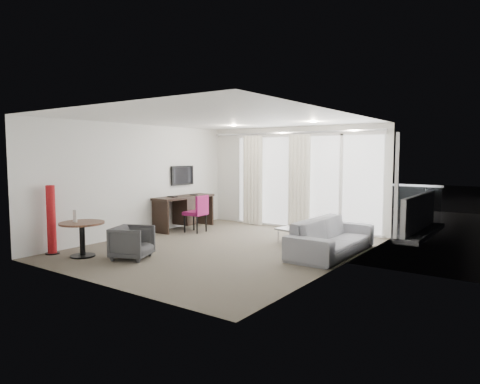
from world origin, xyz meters
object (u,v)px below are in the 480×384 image
Objects in this scene: round_table at (82,239)px; red_lamp at (51,220)px; sofa at (332,237)px; coffee_table at (298,236)px; rattan_chair_b at (368,209)px; rattan_chair_a at (364,206)px; tub_armchair at (132,242)px; desk_chair at (195,214)px; desk at (184,212)px.

round_table is 0.62× the size of red_lamp.
coffee_table is at bearing 63.35° from sofa.
red_lamp is 7.87m from rattan_chair_b.
rattan_chair_a is at bearing 67.53° from round_table.
rattan_chair_b is at bearing 8.79° from sofa.
rattan_chair_a is (0.17, 3.59, 0.29)m from coffee_table.
tub_armchair is 6.66m from rattan_chair_b.
desk_chair is 2.71m from coffee_table.
sofa is (4.22, -0.44, -0.08)m from desk.
red_lamp is 1.60× the size of rattan_chair_b.
desk is 2.44× the size of coffee_table.
red_lamp is at bearing 89.34° from tub_armchair.
red_lamp is 4.96m from coffee_table.
desk is at bearing -127.58° from rattan_chair_a.
desk is 2.20× the size of round_table.
round_table is at bearing -95.54° from desk_chair.
red_lamp is at bearing -163.35° from round_table.
coffee_table is (2.68, 0.25, -0.29)m from desk_chair.
round_table is at bearing -128.75° from coffee_table.
rattan_chair_a reaches higher than desk.
desk is at bearing 84.03° from sofa.
round_table is (0.53, -3.34, -0.09)m from desk.
desk is 4.24m from sofa.
rattan_chair_b is (0.22, -0.27, -0.05)m from rattan_chair_a.
red_lamp reaches higher than coffee_table.
round_table is 1.11× the size of coffee_table.
desk is 3.25m from coffee_table.
rattan_chair_a reaches higher than tub_armchair.
desk is 0.78× the size of sofa.
sofa is (3.69, 2.90, 0.01)m from round_table.
tub_armchair is at bearing 22.25° from red_lamp.
rattan_chair_b is at bearing 42.88° from desk.
red_lamp reaches higher than sofa.
sofa is at bearing -5.97° from desk.
rattan_chair_b reaches higher than coffee_table.
rattan_chair_b is (3.10, 6.70, 0.09)m from round_table.
coffee_table is at bearing 51.25° from round_table.
desk_chair reaches higher than round_table.
round_table is 0.99× the size of rattan_chair_b.
red_lamp reaches higher than rattan_chair_b.
desk is 2.70× the size of tub_armchair.
desk is at bearing 87.67° from red_lamp.
coffee_table is at bearing -94.09° from rattan_chair_b.
rattan_chair_a is at bearing 48.44° from desk_chair.
red_lamp is 1.43× the size of rattan_chair_a.
sofa reaches higher than tub_armchair.
desk reaches higher than coffee_table.
red_lamp is at bearing 125.38° from sofa.
coffee_table is at bearing -54.85° from tub_armchair.
red_lamp is 1.99× the size of tub_armchair.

